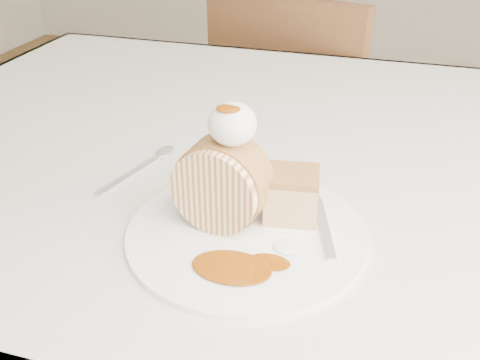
% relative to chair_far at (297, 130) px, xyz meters
% --- Properties ---
extents(table, '(1.40, 0.90, 0.75)m').
position_rel_chair_far_xyz_m(table, '(0.15, -0.62, 0.17)').
color(table, silver).
rests_on(table, ground).
extents(chair_far, '(0.50, 0.50, 0.85)m').
position_rel_chair_far_xyz_m(chair_far, '(0.00, 0.00, 0.00)').
color(chair_far, brown).
rests_on(chair_far, ground).
extents(plate, '(0.30, 0.30, 0.01)m').
position_rel_chair_far_xyz_m(plate, '(0.10, -0.84, 0.27)').
color(plate, white).
rests_on(plate, table).
extents(roulade_slice, '(0.10, 0.06, 0.10)m').
position_rel_chair_far_xyz_m(roulade_slice, '(0.07, -0.84, 0.32)').
color(roulade_slice, beige).
rests_on(roulade_slice, plate).
extents(cake_chunk, '(0.07, 0.06, 0.05)m').
position_rel_chair_far_xyz_m(cake_chunk, '(0.14, -0.80, 0.29)').
color(cake_chunk, '#A46F3E').
rests_on(cake_chunk, plate).
extents(whipped_cream, '(0.05, 0.05, 0.04)m').
position_rel_chair_far_xyz_m(whipped_cream, '(0.08, -0.83, 0.39)').
color(whipped_cream, white).
rests_on(whipped_cream, roulade_slice).
extents(caramel_drizzle, '(0.03, 0.02, 0.01)m').
position_rel_chair_far_xyz_m(caramel_drizzle, '(0.08, -0.84, 0.41)').
color(caramel_drizzle, '#7A3605').
rests_on(caramel_drizzle, whipped_cream).
extents(caramel_pool, '(0.09, 0.06, 0.00)m').
position_rel_chair_far_xyz_m(caramel_pool, '(0.10, -0.91, 0.27)').
color(caramel_pool, '#7A3605').
rests_on(caramel_pool, plate).
extents(fork, '(0.06, 0.15, 0.00)m').
position_rel_chair_far_xyz_m(fork, '(0.18, -0.82, 0.27)').
color(fork, silver).
rests_on(fork, plate).
extents(spoon, '(0.06, 0.14, 0.00)m').
position_rel_chair_far_xyz_m(spoon, '(-0.09, -0.76, 0.27)').
color(spoon, silver).
rests_on(spoon, table).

